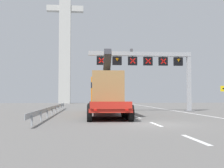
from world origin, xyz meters
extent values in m
plane|color=slate|center=(0.00, 0.00, 0.00)|extent=(112.00, 112.00, 0.00)
cube|color=silver|center=(0.07, -6.00, 0.01)|extent=(0.20, 2.60, 0.01)
cube|color=silver|center=(0.07, -0.17, 0.01)|extent=(0.20, 2.60, 0.01)
cube|color=silver|center=(0.07, 5.65, 0.01)|extent=(0.20, 2.60, 0.01)
cube|color=silver|center=(0.07, 11.48, 0.01)|extent=(0.20, 2.60, 0.01)
cube|color=silver|center=(0.07, 17.31, 0.01)|extent=(0.20, 2.60, 0.01)
cube|color=silver|center=(0.07, 23.13, 0.01)|extent=(0.20, 2.60, 0.01)
cube|color=silver|center=(0.07, 28.96, 0.01)|extent=(0.20, 2.60, 0.01)
cube|color=silver|center=(0.07, 34.79, 0.01)|extent=(0.20, 2.60, 0.01)
cube|color=silver|center=(0.07, 40.61, 0.01)|extent=(0.20, 2.60, 0.01)
cube|color=silver|center=(0.07, 46.44, 0.01)|extent=(0.20, 2.60, 0.01)
cube|color=silver|center=(0.07, 52.27, 0.01)|extent=(0.20, 2.60, 0.01)
cube|color=silver|center=(0.07, 58.09, 0.01)|extent=(0.20, 2.60, 0.01)
cube|color=silver|center=(0.07, 63.92, 0.01)|extent=(0.20, 2.60, 0.01)
cube|color=silver|center=(6.20, 12.00, 0.01)|extent=(0.20, 63.00, 0.01)
cube|color=#9EA0A5|center=(7.45, 13.67, 3.29)|extent=(0.40, 0.40, 6.58)
cube|color=slate|center=(7.45, 13.67, 0.04)|extent=(0.90, 0.90, 0.08)
cube|color=#9EA0A5|center=(1.94, 13.67, 6.33)|extent=(11.41, 0.44, 0.44)
cube|color=#4C4C51|center=(0.95, 13.67, 6.73)|extent=(0.28, 0.40, 0.28)
cube|color=black|center=(6.24, 13.67, 5.54)|extent=(1.01, 0.24, 0.94)
cube|color=#9EA0A5|center=(6.24, 13.67, 6.06)|extent=(0.08, 0.08, 0.16)
cone|color=orange|center=(6.24, 13.54, 5.64)|extent=(0.36, 0.36, 0.33)
cube|color=black|center=(4.52, 13.67, 5.54)|extent=(1.01, 0.24, 0.94)
cube|color=#9EA0A5|center=(4.52, 13.67, 6.06)|extent=(0.08, 0.08, 0.16)
cube|color=red|center=(4.52, 13.54, 5.54)|extent=(0.62, 0.02, 0.62)
cube|color=red|center=(4.52, 13.54, 5.54)|extent=(0.62, 0.02, 0.62)
cube|color=black|center=(2.80, 13.67, 5.54)|extent=(1.01, 0.24, 0.94)
cube|color=#9EA0A5|center=(2.80, 13.67, 6.06)|extent=(0.08, 0.08, 0.16)
cube|color=red|center=(2.80, 13.54, 5.54)|extent=(0.62, 0.02, 0.62)
cube|color=red|center=(2.80, 13.54, 5.54)|extent=(0.62, 0.02, 0.62)
cube|color=black|center=(1.09, 13.67, 5.54)|extent=(1.01, 0.24, 0.94)
cube|color=#9EA0A5|center=(1.09, 13.67, 6.06)|extent=(0.08, 0.08, 0.16)
cube|color=red|center=(1.09, 13.54, 5.54)|extent=(0.62, 0.02, 0.62)
cube|color=red|center=(1.09, 13.54, 5.54)|extent=(0.62, 0.02, 0.62)
cube|color=black|center=(-0.63, 13.67, 5.54)|extent=(1.01, 0.24, 0.94)
cube|color=#9EA0A5|center=(-0.63, 13.67, 6.06)|extent=(0.08, 0.08, 0.16)
cone|color=orange|center=(-0.63, 13.54, 5.64)|extent=(0.36, 0.36, 0.33)
cube|color=black|center=(-2.35, 13.67, 5.54)|extent=(1.01, 0.24, 0.94)
cube|color=#9EA0A5|center=(-2.35, 13.67, 6.06)|extent=(0.08, 0.08, 0.16)
cube|color=red|center=(-2.35, 13.54, 5.54)|extent=(0.62, 0.02, 0.62)
cube|color=red|center=(-2.35, 13.54, 5.54)|extent=(0.62, 0.02, 0.62)
cube|color=red|center=(-2.33, 6.36, 0.73)|extent=(3.03, 10.46, 0.24)
cube|color=red|center=(-2.45, 1.09, 1.10)|extent=(2.66, 0.14, 0.44)
cylinder|color=black|center=(-3.78, 1.90, 0.55)|extent=(0.34, 1.11, 1.10)
cylinder|color=black|center=(-1.08, 1.83, 0.55)|extent=(0.34, 1.11, 1.10)
cylinder|color=black|center=(-3.76, 2.94, 0.55)|extent=(0.34, 1.11, 1.10)
cylinder|color=black|center=(-1.06, 2.88, 0.55)|extent=(0.34, 1.11, 1.10)
cylinder|color=black|center=(-3.73, 3.99, 0.55)|extent=(0.34, 1.11, 1.10)
cylinder|color=black|center=(-1.03, 3.93, 0.55)|extent=(0.34, 1.11, 1.10)
cylinder|color=black|center=(-3.71, 5.04, 0.55)|extent=(0.34, 1.11, 1.10)
cylinder|color=black|center=(-1.01, 4.98, 0.55)|extent=(0.34, 1.11, 1.10)
cylinder|color=black|center=(-3.69, 6.09, 0.55)|extent=(0.34, 1.11, 1.10)
cylinder|color=black|center=(-0.99, 6.03, 0.55)|extent=(0.34, 1.11, 1.10)
cube|color=orange|center=(-2.17, 13.46, 2.10)|extent=(2.65, 3.26, 3.10)
cube|color=black|center=(-2.17, 13.46, 2.80)|extent=(2.68, 3.28, 0.60)
cylinder|color=black|center=(-3.44, 14.37, 0.55)|extent=(0.36, 1.11, 1.10)
cylinder|color=black|center=(-0.86, 14.31, 0.55)|extent=(0.36, 1.11, 1.10)
cylinder|color=black|center=(-3.48, 12.37, 0.55)|extent=(0.36, 1.11, 1.10)
cylinder|color=black|center=(-0.91, 12.31, 0.55)|extent=(0.36, 1.11, 1.10)
cube|color=#9E7A47|center=(-2.32, 6.76, 2.20)|extent=(2.51, 5.77, 2.70)
cube|color=#2D2D33|center=(-2.34, 5.91, 4.15)|extent=(0.63, 2.95, 2.29)
cube|color=red|center=(-3.43, 1.07, 0.80)|extent=(0.20, 0.06, 0.12)
cube|color=red|center=(-1.47, 1.02, 0.80)|extent=(0.20, 0.06, 0.12)
cube|color=#999EA3|center=(-7.05, 10.38, 0.60)|extent=(0.04, 24.75, 0.32)
cube|color=#999EA3|center=(-6.99, -0.45, 0.30)|extent=(0.10, 0.10, 0.60)
cube|color=#999EA3|center=(-6.99, 2.64, 0.30)|extent=(0.10, 0.10, 0.60)
cube|color=#999EA3|center=(-6.99, 5.73, 0.30)|extent=(0.10, 0.10, 0.60)
cube|color=#999EA3|center=(-6.99, 8.83, 0.30)|extent=(0.10, 0.10, 0.60)
cube|color=#999EA3|center=(-6.99, 11.92, 0.30)|extent=(0.10, 0.10, 0.60)
cube|color=#999EA3|center=(-6.99, 15.02, 0.30)|extent=(0.10, 0.10, 0.60)
cube|color=#999EA3|center=(-6.99, 18.11, 0.30)|extent=(0.10, 0.10, 0.60)
cube|color=#999EA3|center=(-6.99, 21.20, 0.30)|extent=(0.10, 0.10, 0.60)
cube|color=#B7B7B2|center=(-9.18, 52.47, 18.94)|extent=(2.80, 2.00, 37.88)
cube|color=#B7B7B2|center=(-9.18, 52.47, 23.48)|extent=(9.00, 1.60, 1.40)
camera|label=1|loc=(-4.05, -16.10, 1.62)|focal=44.27mm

